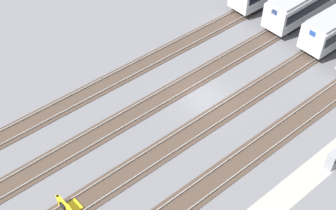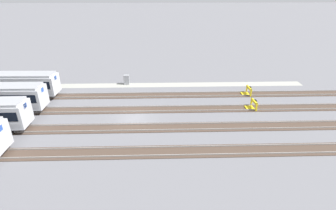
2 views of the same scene
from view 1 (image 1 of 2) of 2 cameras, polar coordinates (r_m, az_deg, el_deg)
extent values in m
plane|color=slate|center=(42.80, 4.41, 0.88)|extent=(400.00, 400.00, 0.00)
cube|color=#9E9E93|center=(38.28, 16.57, -8.44)|extent=(54.00, 2.00, 0.01)
cube|color=#47382D|center=(39.62, 11.67, -4.70)|extent=(90.00, 2.24, 0.06)
cube|color=gray|center=(39.80, 10.92, -4.01)|extent=(90.00, 0.07, 0.15)
cube|color=gray|center=(39.29, 12.47, -5.20)|extent=(90.00, 0.07, 0.15)
cube|color=#47382D|center=(41.61, 6.70, -0.87)|extent=(90.00, 2.24, 0.06)
cube|color=gray|center=(41.87, 6.03, -0.23)|extent=(90.00, 0.07, 0.15)
cube|color=gray|center=(41.21, 7.42, -1.31)|extent=(90.00, 0.07, 0.15)
cube|color=#47382D|center=(44.06, 2.25, 2.59)|extent=(90.00, 2.24, 0.06)
cube|color=gray|center=(44.38, 1.64, 3.16)|extent=(90.00, 0.07, 0.15)
cube|color=gray|center=(43.60, 2.88, 2.20)|extent=(90.00, 0.07, 0.15)
cube|color=#47382D|center=(46.88, -1.71, 5.64)|extent=(90.00, 2.24, 0.06)
cube|color=gray|center=(47.26, -2.27, 6.15)|extent=(90.00, 0.07, 0.15)
cube|color=gray|center=(46.38, -1.16, 5.31)|extent=(90.00, 0.07, 0.15)
cube|color=black|center=(55.56, 10.78, 12.14)|extent=(3.62, 2.28, 0.70)
cube|color=blue|center=(49.32, 12.87, 10.99)|extent=(0.09, 0.70, 0.56)
cube|color=black|center=(53.16, 14.75, 9.78)|extent=(3.63, 2.29, 0.70)
cube|color=blue|center=(47.20, 17.24, 8.34)|extent=(0.09, 0.70, 0.56)
cube|color=black|center=(51.17, 18.90, 7.22)|extent=(3.62, 2.27, 0.70)
cube|color=yellow|center=(35.72, -13.17, -11.27)|extent=(0.19, 0.19, 1.15)
cube|color=yellow|center=(34.88, -12.47, -11.81)|extent=(0.33, 2.01, 0.30)
cube|color=yellow|center=(35.74, -11.50, -12.16)|extent=(1.15, 1.13, 0.18)
cube|color=black|center=(34.84, -12.72, -11.97)|extent=(0.15, 0.60, 0.44)
cube|color=gray|center=(38.91, 19.40, -6.38)|extent=(0.90, 0.70, 1.60)
camera|label=2|loc=(55.84, -21.40, 27.58)|focal=28.00mm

